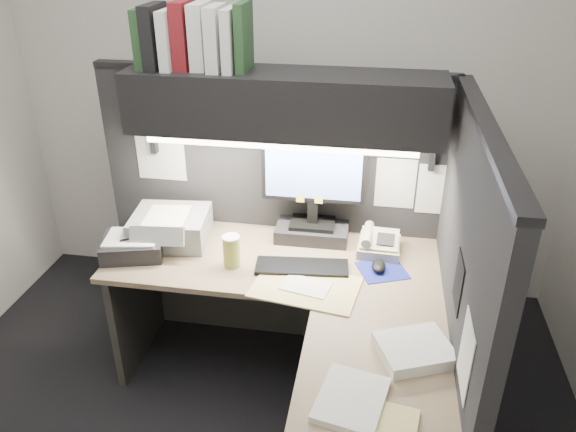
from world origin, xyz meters
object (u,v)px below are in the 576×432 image
object	(u,v)px
keyboard	(302,267)
printer	(171,227)
overhead_shelf	(284,103)
telephone	(379,244)
monitor	(313,199)
notebook_stack	(133,246)
desk	(322,384)
coffee_cup	(231,252)

from	to	relation	value
keyboard	printer	size ratio (longest dim) A/B	1.17
keyboard	printer	xyz separation A→B (m)	(-0.75, 0.17, 0.07)
overhead_shelf	telephone	world-z (taller)	overhead_shelf
monitor	printer	xyz separation A→B (m)	(-0.76, -0.15, -0.15)
telephone	notebook_stack	bearing A→B (deg)	-166.72
desk	telephone	size ratio (longest dim) A/B	7.54
overhead_shelf	coffee_cup	size ratio (longest dim) A/B	9.81
monitor	printer	world-z (taller)	monitor
telephone	printer	bearing A→B (deg)	-174.08
telephone	coffee_cup	distance (m)	0.78
overhead_shelf	coffee_cup	bearing A→B (deg)	-126.50
printer	keyboard	bearing A→B (deg)	-19.10
coffee_cup	telephone	bearing A→B (deg)	19.59
overhead_shelf	notebook_stack	xyz separation A→B (m)	(-0.75, -0.27, -0.72)
notebook_stack	printer	bearing A→B (deg)	49.93
keyboard	notebook_stack	xyz separation A→B (m)	(-0.89, 0.00, 0.03)
desk	notebook_stack	distance (m)	1.21
telephone	coffee_cup	size ratio (longest dim) A/B	1.43
overhead_shelf	telephone	xyz separation A→B (m)	(0.51, -0.03, -0.73)
monitor	telephone	bearing A→B (deg)	-14.31
overhead_shelf	coffee_cup	xyz separation A→B (m)	(-0.22, -0.29, -0.69)
overhead_shelf	telephone	size ratio (longest dim) A/B	6.87
desk	notebook_stack	world-z (taller)	notebook_stack
printer	coffee_cup	bearing A→B (deg)	-32.89
printer	desk	bearing A→B (deg)	-41.78
telephone	notebook_stack	xyz separation A→B (m)	(-1.27, -0.24, 0.00)
overhead_shelf	keyboard	size ratio (longest dim) A/B	3.33
desk	overhead_shelf	xyz separation A→B (m)	(-0.30, 0.75, 1.06)
keyboard	notebook_stack	size ratio (longest dim) A/B	1.51
printer	notebook_stack	distance (m)	0.23
telephone	overhead_shelf	bearing A→B (deg)	179.01
monitor	overhead_shelf	bearing A→B (deg)	-159.71
desk	coffee_cup	world-z (taller)	coffee_cup
printer	telephone	bearing A→B (deg)	-2.79
coffee_cup	notebook_stack	distance (m)	0.54
monitor	coffee_cup	xyz separation A→B (m)	(-0.37, -0.35, -0.15)
keyboard	notebook_stack	world-z (taller)	notebook_stack
telephone	keyboard	bearing A→B (deg)	-145.20
desk	printer	world-z (taller)	printer
printer	monitor	bearing A→B (deg)	5.42
monitor	keyboard	bearing A→B (deg)	-92.28
overhead_shelf	printer	size ratio (longest dim) A/B	3.89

